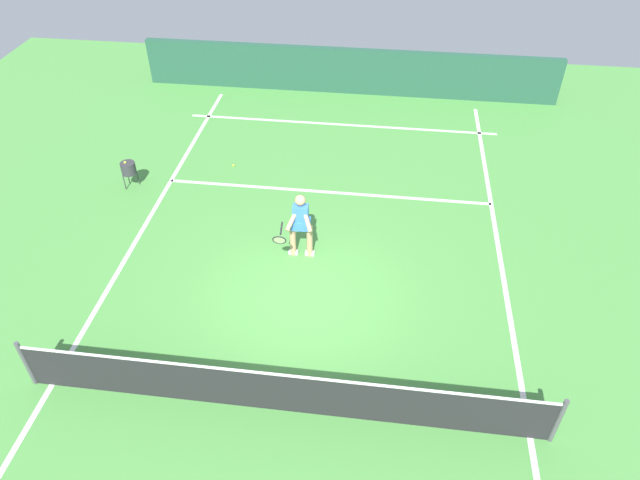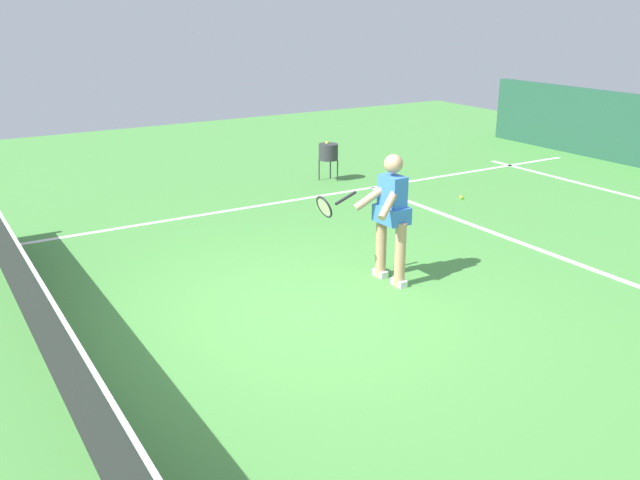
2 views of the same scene
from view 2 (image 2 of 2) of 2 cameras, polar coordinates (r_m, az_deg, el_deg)
name	(u,v)px [view 2 (image 2 of 2)]	position (r m, az deg, el deg)	size (l,w,h in m)	color
ground_plane	(309,312)	(7.52, -0.95, -5.98)	(25.21, 25.21, 0.00)	#4C9342
service_line_marking	(545,252)	(9.78, 18.05, -0.91)	(8.02, 0.10, 0.01)	white
sideline_right_marking	(178,219)	(10.95, -11.67, 1.73)	(0.10, 17.39, 0.01)	white
court_net	(47,329)	(6.52, -21.63, -6.81)	(8.70, 0.08, 1.04)	#4C4C51
tennis_player	(389,214)	(8.09, 5.74, 2.17)	(0.76, 0.94, 1.55)	tan
tennis_ball_near	(461,197)	(12.07, 11.57, 3.48)	(0.07, 0.07, 0.07)	#D1E533
ball_hopper	(328,152)	(12.98, 0.69, 7.26)	(0.36, 0.36, 0.74)	#333338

